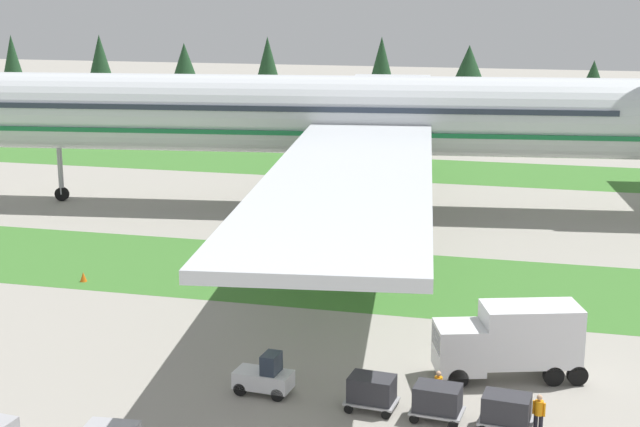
# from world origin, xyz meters

# --- Properties ---
(grass_strip_near) EXTENTS (320.00, 12.94, 0.01)m
(grass_strip_near) POSITION_xyz_m (0.00, 27.51, 0.00)
(grass_strip_near) COLOR #3D752D
(grass_strip_near) RESTS_ON ground
(grass_strip_far) EXTENTS (320.00, 12.94, 0.01)m
(grass_strip_far) POSITION_xyz_m (0.00, 65.38, 0.00)
(grass_strip_far) COLOR #3D752D
(grass_strip_far) RESTS_ON ground
(airliner) EXTENTS (71.08, 87.50, 22.09)m
(airliner) POSITION_xyz_m (-3.97, 46.79, 7.91)
(airliner) COLOR silver
(airliner) RESTS_ON ground
(baggage_tug) EXTENTS (2.71, 1.53, 1.97)m
(baggage_tug) POSITION_xyz_m (-0.51, 9.33, 0.81)
(baggage_tug) COLOR silver
(baggage_tug) RESTS_ON ground
(cargo_dolly_lead) EXTENTS (2.33, 1.69, 1.55)m
(cargo_dolly_lead) POSITION_xyz_m (4.50, 8.87, 0.92)
(cargo_dolly_lead) COLOR #A3A3A8
(cargo_dolly_lead) RESTS_ON ground
(cargo_dolly_second) EXTENTS (2.33, 1.69, 1.55)m
(cargo_dolly_second) POSITION_xyz_m (7.38, 8.61, 0.92)
(cargo_dolly_second) COLOR #A3A3A8
(cargo_dolly_second) RESTS_ON ground
(cargo_dolly_third) EXTENTS (2.33, 1.69, 1.55)m
(cargo_dolly_third) POSITION_xyz_m (10.27, 8.35, 0.92)
(cargo_dolly_third) COLOR #A3A3A8
(cargo_dolly_third) RESTS_ON ground
(catering_truck) EXTENTS (7.32, 4.28, 3.58)m
(catering_truck) POSITION_xyz_m (10.13, 13.84, 1.95)
(catering_truck) COLOR silver
(catering_truck) RESTS_ON ground
(ground_crew_marshaller) EXTENTS (0.53, 0.36, 1.74)m
(ground_crew_marshaller) POSITION_xyz_m (11.58, 8.30, 0.95)
(ground_crew_marshaller) COLOR black
(ground_crew_marshaller) RESTS_ON ground
(ground_crew_loader) EXTENTS (0.36, 0.55, 1.74)m
(ground_crew_loader) POSITION_xyz_m (7.28, 9.72, 0.95)
(ground_crew_loader) COLOR black
(ground_crew_loader) RESTS_ON ground
(taxiway_marker_1) EXTENTS (0.44, 0.44, 0.61)m
(taxiway_marker_1) POSITION_xyz_m (-16.65, 22.61, 0.31)
(taxiway_marker_1) COLOR orange
(taxiway_marker_1) RESTS_ON ground
(distant_tree_line) EXTENTS (156.11, 10.76, 11.27)m
(distant_tree_line) POSITION_xyz_m (10.26, 110.23, 6.57)
(distant_tree_line) COLOR #4C3823
(distant_tree_line) RESTS_ON ground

